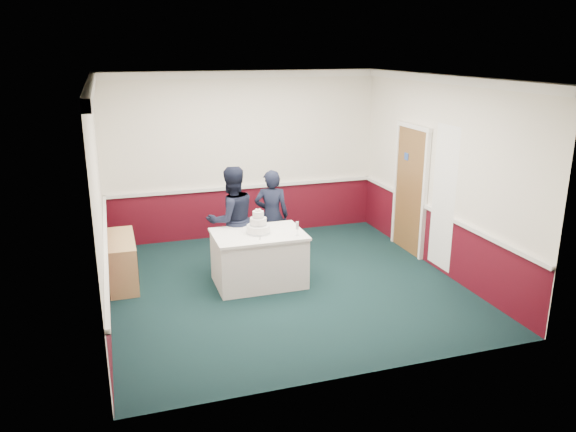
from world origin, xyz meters
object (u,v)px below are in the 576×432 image
object	(u,v)px
person_man	(232,220)
person_woman	(272,216)
sideboard	(122,261)
champagne_flute	(297,226)
cake_table	(259,258)
wedding_cake	(258,226)
cake_knife	(260,237)

from	to	relation	value
person_man	person_woman	world-z (taller)	person_man
sideboard	champagne_flute	bearing A→B (deg)	-20.63
champagne_flute	cake_table	bearing A→B (deg)	150.75
cake_table	wedding_cake	world-z (taller)	wedding_cake
cake_knife	champagne_flute	world-z (taller)	champagne_flute
wedding_cake	person_woman	distance (m)	1.00
cake_table	person_woman	world-z (taller)	person_woman
cake_knife	person_man	world-z (taller)	person_man
champagne_flute	wedding_cake	bearing A→B (deg)	150.75
wedding_cake	person_man	world-z (taller)	person_man
sideboard	person_man	bearing A→B (deg)	-0.45
sideboard	wedding_cake	size ratio (longest dim) A/B	3.30
person_man	champagne_flute	bearing A→B (deg)	118.18
wedding_cake	cake_knife	size ratio (longest dim) A/B	1.65
person_woman	sideboard	bearing A→B (deg)	23.44
cake_table	person_woman	size ratio (longest dim) A/B	0.87
wedding_cake	cake_knife	world-z (taller)	wedding_cake
champagne_flute	sideboard	bearing A→B (deg)	159.37
champagne_flute	person_man	bearing A→B (deg)	130.12
cake_knife	person_woman	bearing A→B (deg)	81.65
person_man	person_woman	bearing A→B (deg)	-172.12
champagne_flute	person_woman	bearing A→B (deg)	92.29
cake_knife	person_woman	size ratio (longest dim) A/B	0.14
person_woman	cake_table	bearing A→B (deg)	80.23
sideboard	wedding_cake	xyz separation A→B (m)	(1.93, -0.63, 0.55)
sideboard	person_woman	xyz separation A→B (m)	(2.38, 0.24, 0.41)
sideboard	person_woman	bearing A→B (deg)	5.85
cake_table	cake_knife	distance (m)	0.44
champagne_flute	person_man	size ratio (longest dim) A/B	0.12
sideboard	person_woman	distance (m)	2.43
sideboard	cake_knife	distance (m)	2.12
sideboard	cake_knife	xyz separation A→B (m)	(1.90, -0.83, 0.44)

